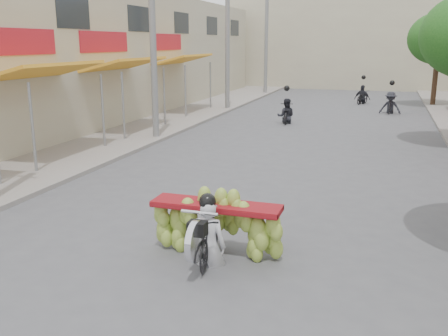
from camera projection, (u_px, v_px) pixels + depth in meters
ground at (135, 335)px, 6.28m from camera, size 120.00×120.00×0.00m
sidewalk_left at (153, 124)px, 22.19m from camera, size 4.00×60.00×0.12m
shophouse_row_left at (38, 56)px, 22.01m from camera, size 9.77×40.00×6.00m
far_building at (353, 43)px, 40.50m from camera, size 20.00×6.00×7.00m
utility_pole_mid at (153, 30)px, 17.98m from camera, size 0.60×0.24×8.00m
utility_pole_far at (227, 34)px, 26.28m from camera, size 0.60×0.24×8.00m
utility_pole_back at (266, 36)px, 34.59m from camera, size 0.60×0.24×8.00m
street_tree_far at (439, 39)px, 27.75m from camera, size 3.40×3.40×5.25m
banana_motorbike at (212, 220)px, 8.34m from camera, size 2.23×1.76×2.04m
bg_motorbike_a at (286, 106)px, 22.58m from camera, size 0.85×1.58×1.95m
bg_motorbike_b at (391, 97)px, 25.59m from camera, size 1.10×1.54×1.95m
bg_motorbike_c at (363, 90)px, 29.67m from camera, size 1.09×1.49×1.95m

